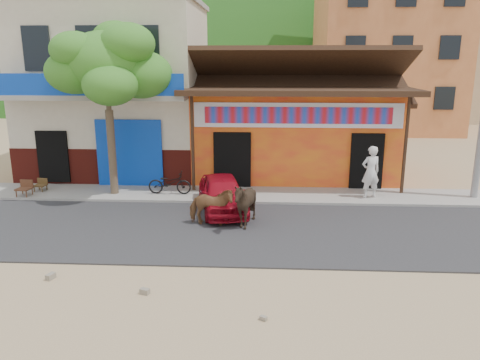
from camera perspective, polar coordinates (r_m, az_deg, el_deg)
The scene contains 16 objects.
ground at distance 11.34m, azimuth -1.37°, elevation -10.70°, with size 120.00×120.00×0.00m, color #9E825B.
road at distance 13.63m, azimuth -0.56°, elevation -6.15°, with size 60.00×5.00×0.04m, color #28282B.
sidewalk at distance 16.93m, azimuth 0.19°, elevation -1.84°, with size 60.00×2.00×0.12m, color gray.
dance_club at distance 20.48m, azimuth 6.39°, elevation 5.93°, with size 8.00×6.00×3.60m, color orange.
cafe_building at distance 21.23m, azimuth -14.48°, elevation 10.48°, with size 7.00×6.00×7.00m, color beige.
apartment_front at distance 35.21m, azimuth 17.19°, elevation 15.81°, with size 9.00×9.00×12.00m, color #CC723F.
apartment_rear at distance 43.74m, azimuth 26.99°, elevation 13.23°, with size 8.00×8.00×10.00m, color tan.
hillside at distance 80.55m, azimuth 2.64°, elevation 19.62°, with size 100.00×40.00×24.00m, color #194C14.
tree at distance 17.00m, azimuth -15.68°, elevation 8.22°, with size 3.00×3.00×6.00m, color #2D721E, non-canonical shape.
cow_tan at distance 13.82m, azimuth -3.54°, elevation -3.25°, with size 0.62×1.37×1.16m, color brown.
cow_dark at distance 13.65m, azimuth 0.61°, elevation -2.93°, with size 1.13×1.27×1.39m, color black.
red_car at distance 15.14m, azimuth -2.17°, elevation -1.63°, with size 1.37×3.41×1.16m, color #9F0B1A.
scooter at distance 16.95m, azimuth -8.58°, elevation -0.36°, with size 0.54×1.55×0.81m, color black.
pedestrian at distance 16.84m, azimuth 15.64°, elevation 0.96°, with size 0.67×0.44×1.83m, color white.
cafe_chair_left at distance 18.20m, azimuth -24.93°, elevation -0.21°, with size 0.47×0.47×1.01m, color #502F1A, non-canonical shape.
cafe_chair_right at distance 18.66m, azimuth -23.24°, elevation 0.01°, with size 0.39×0.39×0.83m, color #472F17, non-canonical shape.
Camera 1 is at (0.82, -10.22, 4.83)m, focal length 35.00 mm.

